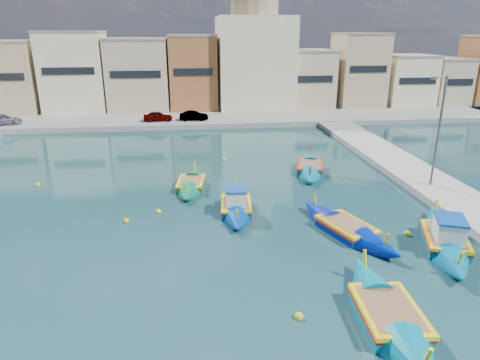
{
  "coord_description": "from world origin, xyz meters",
  "views": [
    {
      "loc": [
        0.85,
        -20.5,
        10.71
      ],
      "look_at": [
        4.0,
        6.0,
        1.4
      ],
      "focal_mm": 32.0,
      "sensor_mm": 36.0,
      "label": 1
    }
  ],
  "objects_px": {
    "church_block": "(254,49)",
    "luzzu_turquoise_cabin": "(445,241)",
    "luzzu_blue_south": "(346,229)",
    "luzzu_cyan_mid": "(310,169)",
    "luzzu_cyan_south": "(388,318)",
    "quay_street_lamp": "(438,131)",
    "luzzu_blue_cabin": "(236,207)",
    "luzzu_green": "(191,185)"
  },
  "relations": [
    {
      "from": "church_block",
      "to": "luzzu_blue_south",
      "type": "xyz_separation_m",
      "value": [
        -0.71,
        -39.74,
        -8.16
      ]
    },
    {
      "from": "quay_street_lamp",
      "to": "luzzu_turquoise_cabin",
      "type": "height_order",
      "value": "quay_street_lamp"
    },
    {
      "from": "luzzu_cyan_mid",
      "to": "luzzu_blue_south",
      "type": "bearing_deg",
      "value": -95.21
    },
    {
      "from": "quay_street_lamp",
      "to": "luzzu_green",
      "type": "relative_size",
      "value": 1.14
    },
    {
      "from": "church_block",
      "to": "luzzu_turquoise_cabin",
      "type": "xyz_separation_m",
      "value": [
        3.88,
        -41.84,
        -8.07
      ]
    },
    {
      "from": "luzzu_turquoise_cabin",
      "to": "luzzu_cyan_mid",
      "type": "relative_size",
      "value": 1.07
    },
    {
      "from": "church_block",
      "to": "luzzu_turquoise_cabin",
      "type": "height_order",
      "value": "church_block"
    },
    {
      "from": "luzzu_blue_cabin",
      "to": "luzzu_blue_south",
      "type": "distance_m",
      "value": 6.9
    },
    {
      "from": "luzzu_turquoise_cabin",
      "to": "luzzu_blue_cabin",
      "type": "xyz_separation_m",
      "value": [
        -10.36,
        5.89,
        -0.02
      ]
    },
    {
      "from": "luzzu_blue_south",
      "to": "luzzu_blue_cabin",
      "type": "bearing_deg",
      "value": 146.68
    },
    {
      "from": "church_block",
      "to": "luzzu_green",
      "type": "relative_size",
      "value": 2.72
    },
    {
      "from": "luzzu_green",
      "to": "luzzu_blue_south",
      "type": "bearing_deg",
      "value": -44.48
    },
    {
      "from": "quay_street_lamp",
      "to": "luzzu_turquoise_cabin",
      "type": "xyz_separation_m",
      "value": [
        -3.56,
        -7.84,
        -4.0
      ]
    },
    {
      "from": "church_block",
      "to": "luzzu_cyan_south",
      "type": "distance_m",
      "value": 48.21
    },
    {
      "from": "luzzu_blue_cabin",
      "to": "luzzu_cyan_south",
      "type": "height_order",
      "value": "luzzu_blue_cabin"
    },
    {
      "from": "church_block",
      "to": "luzzu_cyan_south",
      "type": "bearing_deg",
      "value": -92.22
    },
    {
      "from": "luzzu_blue_cabin",
      "to": "luzzu_cyan_mid",
      "type": "distance_m",
      "value": 9.97
    },
    {
      "from": "church_block",
      "to": "quay_street_lamp",
      "type": "distance_m",
      "value": 35.04
    },
    {
      "from": "church_block",
      "to": "luzzu_cyan_south",
      "type": "xyz_separation_m",
      "value": [
        -1.84,
        -47.48,
        -8.13
      ]
    },
    {
      "from": "luzzu_cyan_mid",
      "to": "luzzu_blue_south",
      "type": "xyz_separation_m",
      "value": [
        -1.01,
        -11.11,
        -0.0
      ]
    },
    {
      "from": "luzzu_turquoise_cabin",
      "to": "luzzu_blue_south",
      "type": "distance_m",
      "value": 5.05
    },
    {
      "from": "luzzu_green",
      "to": "luzzu_cyan_south",
      "type": "bearing_deg",
      "value": -65.33
    },
    {
      "from": "luzzu_blue_south",
      "to": "church_block",
      "type": "bearing_deg",
      "value": 88.98
    },
    {
      "from": "church_block",
      "to": "luzzu_turquoise_cabin",
      "type": "relative_size",
      "value": 2.15
    },
    {
      "from": "church_block",
      "to": "luzzu_blue_south",
      "type": "height_order",
      "value": "church_block"
    },
    {
      "from": "luzzu_blue_cabin",
      "to": "luzzu_cyan_mid",
      "type": "xyz_separation_m",
      "value": [
        6.78,
        7.32,
        -0.07
      ]
    },
    {
      "from": "luzzu_cyan_mid",
      "to": "luzzu_cyan_south",
      "type": "xyz_separation_m",
      "value": [
        -2.14,
        -18.85,
        0.03
      ]
    },
    {
      "from": "quay_street_lamp",
      "to": "luzzu_cyan_south",
      "type": "height_order",
      "value": "quay_street_lamp"
    },
    {
      "from": "luzzu_blue_cabin",
      "to": "luzzu_green",
      "type": "relative_size",
      "value": 1.06
    },
    {
      "from": "quay_street_lamp",
      "to": "luzzu_blue_south",
      "type": "height_order",
      "value": "quay_street_lamp"
    },
    {
      "from": "luzzu_cyan_mid",
      "to": "luzzu_cyan_south",
      "type": "height_order",
      "value": "luzzu_cyan_south"
    },
    {
      "from": "luzzu_blue_south",
      "to": "luzzu_turquoise_cabin",
      "type": "bearing_deg",
      "value": -24.55
    },
    {
      "from": "quay_street_lamp",
      "to": "luzzu_blue_cabin",
      "type": "bearing_deg",
      "value": -172.02
    },
    {
      "from": "church_block",
      "to": "luzzu_green",
      "type": "bearing_deg",
      "value": -106.44
    },
    {
      "from": "luzzu_turquoise_cabin",
      "to": "luzzu_green",
      "type": "distance_m",
      "value": 16.81
    },
    {
      "from": "luzzu_blue_cabin",
      "to": "luzzu_cyan_south",
      "type": "bearing_deg",
      "value": -68.11
    },
    {
      "from": "quay_street_lamp",
      "to": "luzzu_blue_south",
      "type": "bearing_deg",
      "value": -144.85
    },
    {
      "from": "church_block",
      "to": "luzzu_cyan_mid",
      "type": "bearing_deg",
      "value": -89.4
    },
    {
      "from": "luzzu_cyan_south",
      "to": "quay_street_lamp",
      "type": "bearing_deg",
      "value": 55.44
    },
    {
      "from": "church_block",
      "to": "quay_street_lamp",
      "type": "relative_size",
      "value": 2.39
    },
    {
      "from": "quay_street_lamp",
      "to": "luzzu_blue_south",
      "type": "relative_size",
      "value": 0.96
    },
    {
      "from": "quay_street_lamp",
      "to": "luzzu_blue_cabin",
      "type": "height_order",
      "value": "quay_street_lamp"
    }
  ]
}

